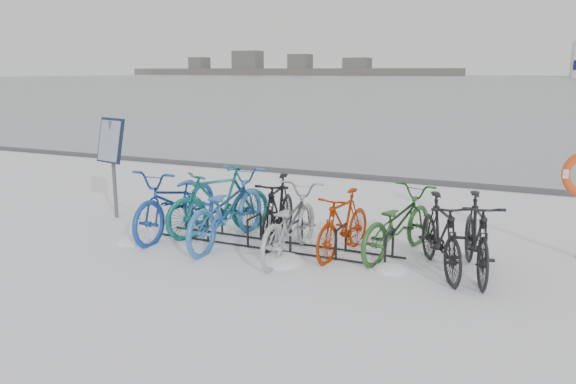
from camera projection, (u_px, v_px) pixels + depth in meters
name	position (u px, v px, depth m)	size (l,w,h in m)	color
ground	(275.00, 246.00, 8.74)	(900.00, 900.00, 0.00)	white
ice_sheet	(530.00, 80.00, 146.85)	(400.00, 298.00, 0.02)	#919DA4
quay_edge	(377.00, 178.00, 13.98)	(400.00, 0.25, 0.10)	#3F3F42
bike_rack	(275.00, 235.00, 8.70)	(4.00, 0.48, 0.46)	black
info_board	(111.00, 147.00, 10.16)	(0.65, 0.36, 1.85)	#595B5E
shoreline	(279.00, 70.00, 288.73)	(180.00, 12.00, 9.50)	#4A4A4A
bike_0	(177.00, 199.00, 9.31)	(0.79, 2.26, 1.19)	#17409B
bike_1	(219.00, 200.00, 9.30)	(0.54, 1.93, 1.16)	#13635F
bike_2	(226.00, 207.00, 8.81)	(0.78, 2.24, 1.17)	#2E6DB8
bike_3	(278.00, 209.00, 8.86)	(0.52, 1.82, 1.10)	black
bike_4	(289.00, 221.00, 8.22)	(0.70, 2.01, 1.05)	#9A9EA1
bike_5	(343.00, 222.00, 8.28)	(0.47, 1.65, 0.99)	#932804
bike_6	(397.00, 221.00, 8.28)	(0.68, 1.96, 1.03)	#285625
bike_7	(441.00, 233.00, 7.58)	(0.51, 1.79, 1.08)	black
bike_8	(477.00, 234.00, 7.47)	(0.52, 1.84, 1.11)	black
snow_drifts	(273.00, 254.00, 8.39)	(4.61, 2.03, 0.23)	white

